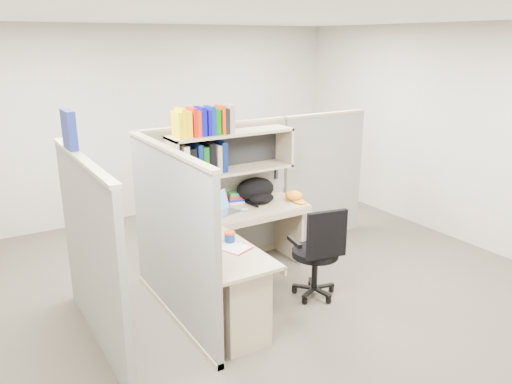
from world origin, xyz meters
TOP-DOWN VIEW (x-y plane):
  - ground at (0.00, 0.00)m, footprint 6.00×6.00m
  - room_shell at (0.00, 0.00)m, footprint 6.00×6.00m
  - cubicle at (-0.37, 0.45)m, footprint 3.79×1.84m
  - desk at (-0.41, -0.29)m, footprint 1.74×1.75m
  - laptop at (-0.10, 0.52)m, footprint 0.40×0.40m
  - backpack at (0.42, 0.68)m, footprint 0.51×0.43m
  - orange_cap at (0.80, 0.52)m, footprint 0.21×0.24m
  - snack_canister at (-0.42, -0.18)m, footprint 0.10×0.10m
  - tissue_box at (-0.76, -0.49)m, footprint 0.14×0.14m
  - mouse at (0.13, 0.49)m, footprint 0.09×0.06m
  - paper_cup at (-0.02, 0.76)m, footprint 0.08×0.08m
  - book_stack at (0.20, 0.84)m, footprint 0.23×0.28m
  - loose_paper at (-0.45, -0.30)m, footprint 0.30×0.34m
  - task_chair at (0.46, -0.37)m, footprint 0.54×0.50m

SIDE VIEW (x-z plane):
  - ground at x=0.00m, z-range 0.00..0.00m
  - task_chair at x=0.46m, z-range -0.14..0.83m
  - desk at x=-0.41m, z-range 0.07..0.80m
  - loose_paper at x=-0.45m, z-range 0.73..0.73m
  - mouse at x=0.13m, z-range 0.73..0.76m
  - snack_canister at x=-0.42m, z-range 0.73..0.83m
  - paper_cup at x=-0.02m, z-range 0.73..0.83m
  - orange_cap at x=0.80m, z-range 0.73..0.84m
  - book_stack at x=0.20m, z-range 0.73..0.85m
  - tissue_box at x=-0.76m, z-range 0.73..0.91m
  - laptop at x=-0.10m, z-range 0.73..0.96m
  - backpack at x=0.42m, z-range 0.73..1.00m
  - cubicle at x=-0.37m, z-range -0.07..1.88m
  - room_shell at x=0.00m, z-range -1.38..4.62m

